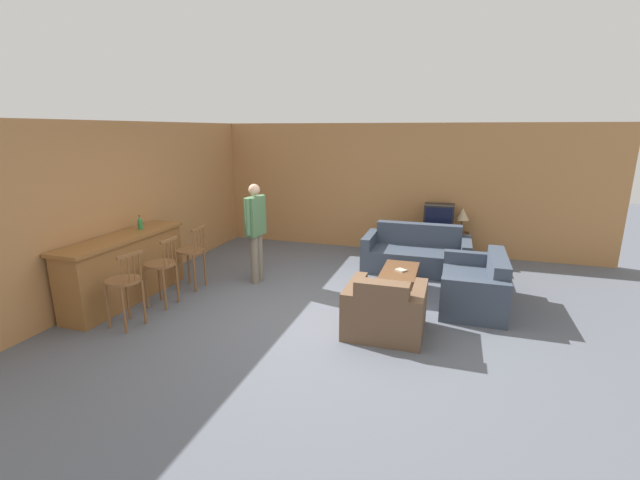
{
  "coord_description": "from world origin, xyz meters",
  "views": [
    {
      "loc": [
        1.72,
        -5.07,
        2.48
      ],
      "look_at": [
        -0.16,
        0.91,
        0.85
      ],
      "focal_mm": 24.0,
      "sensor_mm": 36.0,
      "label": 1
    }
  ],
  "objects_px": {
    "bar_chair_mid": "(161,268)",
    "tv_unit": "(437,245)",
    "bar_chair_near": "(124,286)",
    "armchair_near": "(385,312)",
    "book_on_table": "(401,270)",
    "loveseat_right": "(476,286)",
    "table_lamp": "(463,215)",
    "tv": "(439,218)",
    "person_by_window": "(256,227)",
    "bar_chair_far": "(191,254)",
    "bottle": "(140,223)",
    "coffee_table": "(399,273)",
    "couch_far": "(416,255)"
  },
  "relations": [
    {
      "from": "bar_chair_far",
      "to": "couch_far",
      "type": "relative_size",
      "value": 0.54
    },
    {
      "from": "person_by_window",
      "to": "loveseat_right",
      "type": "bearing_deg",
      "value": 0.91
    },
    {
      "from": "bar_chair_mid",
      "to": "bar_chair_near",
      "type": "bearing_deg",
      "value": -90.02
    },
    {
      "from": "bar_chair_near",
      "to": "armchair_near",
      "type": "bearing_deg",
      "value": 14.21
    },
    {
      "from": "bar_chair_near",
      "to": "couch_far",
      "type": "relative_size",
      "value": 0.54
    },
    {
      "from": "bar_chair_near",
      "to": "book_on_table",
      "type": "height_order",
      "value": "bar_chair_near"
    },
    {
      "from": "bar_chair_near",
      "to": "tv",
      "type": "distance_m",
      "value": 5.68
    },
    {
      "from": "coffee_table",
      "to": "person_by_window",
      "type": "bearing_deg",
      "value": -174.41
    },
    {
      "from": "tv",
      "to": "bar_chair_near",
      "type": "bearing_deg",
      "value": -130.12
    },
    {
      "from": "coffee_table",
      "to": "bar_chair_far",
      "type": "bearing_deg",
      "value": -165.9
    },
    {
      "from": "tv_unit",
      "to": "book_on_table",
      "type": "height_order",
      "value": "tv_unit"
    },
    {
      "from": "bar_chair_far",
      "to": "bottle",
      "type": "relative_size",
      "value": 4.63
    },
    {
      "from": "bottle",
      "to": "person_by_window",
      "type": "relative_size",
      "value": 0.13
    },
    {
      "from": "loveseat_right",
      "to": "table_lamp",
      "type": "relative_size",
      "value": 3.02
    },
    {
      "from": "bar_chair_mid",
      "to": "table_lamp",
      "type": "relative_size",
      "value": 1.99
    },
    {
      "from": "bar_chair_mid",
      "to": "tv_unit",
      "type": "relative_size",
      "value": 0.86
    },
    {
      "from": "coffee_table",
      "to": "book_on_table",
      "type": "bearing_deg",
      "value": -57.93
    },
    {
      "from": "couch_far",
      "to": "tv",
      "type": "bearing_deg",
      "value": 69.65
    },
    {
      "from": "bar_chair_near",
      "to": "tv",
      "type": "bearing_deg",
      "value": 49.88
    },
    {
      "from": "loveseat_right",
      "to": "bottle",
      "type": "relative_size",
      "value": 7.01
    },
    {
      "from": "bar_chair_near",
      "to": "tv_unit",
      "type": "height_order",
      "value": "bar_chair_near"
    },
    {
      "from": "table_lamp",
      "to": "bottle",
      "type": "bearing_deg",
      "value": -146.17
    },
    {
      "from": "couch_far",
      "to": "armchair_near",
      "type": "bearing_deg",
      "value": -93.07
    },
    {
      "from": "couch_far",
      "to": "loveseat_right",
      "type": "xyz_separation_m",
      "value": [
        0.97,
        -1.38,
        -0.0
      ]
    },
    {
      "from": "table_lamp",
      "to": "tv",
      "type": "bearing_deg",
      "value": -179.6
    },
    {
      "from": "bar_chair_far",
      "to": "tv",
      "type": "bearing_deg",
      "value": 38.21
    },
    {
      "from": "bar_chair_mid",
      "to": "tv_unit",
      "type": "bearing_deg",
      "value": 44.69
    },
    {
      "from": "bar_chair_mid",
      "to": "table_lamp",
      "type": "distance_m",
      "value": 5.47
    },
    {
      "from": "tv",
      "to": "bottle",
      "type": "distance_m",
      "value": 5.37
    },
    {
      "from": "coffee_table",
      "to": "person_by_window",
      "type": "distance_m",
      "value": 2.41
    },
    {
      "from": "bottle",
      "to": "armchair_near",
      "type": "bearing_deg",
      "value": -5.25
    },
    {
      "from": "armchair_near",
      "to": "loveseat_right",
      "type": "distance_m",
      "value": 1.7
    },
    {
      "from": "bar_chair_far",
      "to": "tv",
      "type": "relative_size",
      "value": 1.81
    },
    {
      "from": "armchair_near",
      "to": "tv_unit",
      "type": "height_order",
      "value": "armchair_near"
    },
    {
      "from": "loveseat_right",
      "to": "tv_unit",
      "type": "relative_size",
      "value": 1.31
    },
    {
      "from": "tv",
      "to": "table_lamp",
      "type": "relative_size",
      "value": 1.1
    },
    {
      "from": "couch_far",
      "to": "book_on_table",
      "type": "xyz_separation_m",
      "value": [
        -0.12,
        -1.25,
        0.09
      ]
    },
    {
      "from": "person_by_window",
      "to": "bottle",
      "type": "bearing_deg",
      "value": -150.14
    },
    {
      "from": "armchair_near",
      "to": "person_by_window",
      "type": "bearing_deg",
      "value": 152.21
    },
    {
      "from": "tv_unit",
      "to": "book_on_table",
      "type": "bearing_deg",
      "value": -101.85
    },
    {
      "from": "loveseat_right",
      "to": "book_on_table",
      "type": "relative_size",
      "value": 7.84
    },
    {
      "from": "couch_far",
      "to": "table_lamp",
      "type": "distance_m",
      "value": 1.31
    },
    {
      "from": "couch_far",
      "to": "bar_chair_far",
      "type": "bearing_deg",
      "value": -148.96
    },
    {
      "from": "bar_chair_mid",
      "to": "person_by_window",
      "type": "height_order",
      "value": "person_by_window"
    },
    {
      "from": "coffee_table",
      "to": "tv_unit",
      "type": "bearing_deg",
      "value": 77.25
    },
    {
      "from": "person_by_window",
      "to": "couch_far",
      "type": "bearing_deg",
      "value": 30.12
    },
    {
      "from": "armchair_near",
      "to": "loveseat_right",
      "type": "xyz_separation_m",
      "value": [
        1.11,
        1.28,
        -0.01
      ]
    },
    {
      "from": "bar_chair_mid",
      "to": "armchair_near",
      "type": "height_order",
      "value": "bar_chair_mid"
    },
    {
      "from": "bottle",
      "to": "couch_far",
      "type": "bearing_deg",
      "value": 30.02
    },
    {
      "from": "bar_chair_mid",
      "to": "loveseat_right",
      "type": "bearing_deg",
      "value": 17.59
    }
  ]
}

